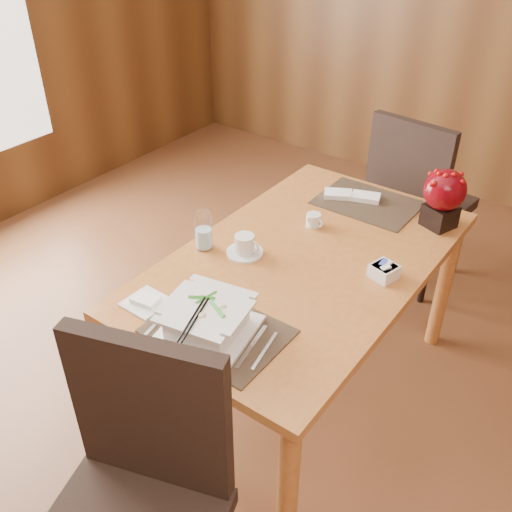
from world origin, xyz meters
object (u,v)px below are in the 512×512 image
Objects in this scene: creamer_jug at (313,220)px; near_chair at (136,494)px; dining_table at (303,277)px; water_glass at (203,230)px; bread_plate at (146,303)px; far_chair at (414,194)px; coffee_cup at (245,246)px; soup_setting at (207,320)px; berry_decor at (444,195)px; sugar_caddy at (384,271)px.

near_chair reaches higher than creamer_jug.
dining_table is 1.42× the size of near_chair.
near_chair reaches higher than water_glass.
far_chair is at bearing 78.79° from bread_plate.
far_chair is (-0.10, 2.17, -0.02)m from near_chair.
bread_plate is (-0.20, -0.81, -0.02)m from creamer_jug.
dining_table is 0.28m from creamer_jug.
water_glass is at bearing -158.26° from coffee_cup.
soup_setting reaches higher than creamer_jug.
creamer_jug is 0.08× the size of far_chair.
soup_setting is 0.33× the size of near_chair.
creamer_jug is at bearing 72.34° from coffee_cup.
near_chair is (0.50, -0.89, -0.24)m from water_glass.
creamer_jug is 0.31× the size of berry_decor.
dining_table is at bearing 26.44° from water_glass.
water_glass is at bearing -107.06° from creamer_jug.
water_glass reaches higher than sugar_caddy.
water_glass is at bearing 101.21° from near_chair.
far_chair is (0.13, 0.86, -0.20)m from creamer_jug.
soup_setting is at bearing 1.78° from bread_plate.
coffee_cup is 0.15× the size of far_chair.
berry_decor is at bearing 45.99° from water_glass.
sugar_caddy is (0.41, -0.17, -0.00)m from creamer_jug.
far_chair is (0.40, 1.28, -0.26)m from water_glass.
sugar_caddy is at bearing 11.35° from dining_table.
berry_decor is 0.26× the size of far_chair.
dining_table is at bearing 77.13° from soup_setting.
sugar_caddy is 1.09m from far_chair.
near_chair is at bearing 99.12° from far_chair.
dining_table is 10.55× the size of bread_plate.
coffee_cup is 0.88m from berry_decor.
creamer_jug is 0.45m from sugar_caddy.
creamer_jug is 0.57× the size of bread_plate.
near_chair is (0.34, -0.96, -0.19)m from coffee_cup.
water_glass reaches higher than dining_table.
creamer_jug reaches higher than dining_table.
sugar_caddy is (0.52, 0.18, -0.01)m from coffee_cup.
coffee_cup is 1.25m from far_chair.
near_chair is 1.04× the size of far_chair.
near_chair reaches higher than coffee_cup.
soup_setting reaches higher than bread_plate.
dining_table is 18.40× the size of creamer_jug.
bread_plate is (-0.62, -0.65, -0.02)m from sugar_caddy.
coffee_cup is at bearing -91.45° from creamer_jug.
sugar_caddy is at bearing 51.59° from soup_setting.
creamer_jug is (-0.10, 0.23, 0.13)m from dining_table.
water_glass is (-0.16, -0.06, 0.05)m from coffee_cup.
coffee_cup is at bearing -150.23° from dining_table.
coffee_cup is 0.90× the size of water_glass.
dining_table is at bearing -168.65° from sugar_caddy.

